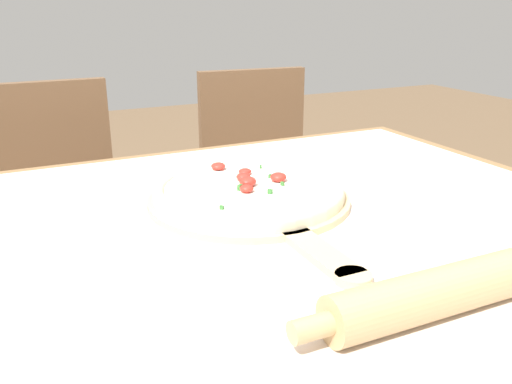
# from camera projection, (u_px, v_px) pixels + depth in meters

# --- Properties ---
(dining_table) EXTENTS (1.19, 1.02, 0.74)m
(dining_table) POSITION_uv_depth(u_px,v_px,m) (286.00, 275.00, 0.95)
(dining_table) COLOR olive
(dining_table) RESTS_ON ground_plane
(towel_cloth) EXTENTS (1.11, 0.94, 0.00)m
(towel_cloth) POSITION_uv_depth(u_px,v_px,m) (287.00, 219.00, 0.91)
(towel_cloth) COLOR silver
(towel_cloth) RESTS_ON dining_table
(pizza_peel) EXTENTS (0.36, 0.53, 0.01)m
(pizza_peel) POSITION_uv_depth(u_px,v_px,m) (253.00, 203.00, 0.96)
(pizza_peel) COLOR #D6B784
(pizza_peel) RESTS_ON towel_cloth
(pizza) EXTENTS (0.34, 0.34, 0.04)m
(pizza) POSITION_uv_depth(u_px,v_px,m) (249.00, 190.00, 0.97)
(pizza) COLOR beige
(pizza) RESTS_ON pizza_peel
(rolling_pin) EXTENTS (0.40, 0.06, 0.06)m
(rolling_pin) POSITION_uv_depth(u_px,v_px,m) (443.00, 291.00, 0.62)
(rolling_pin) COLOR tan
(rolling_pin) RESTS_ON towel_cloth
(chair_left) EXTENTS (0.40, 0.40, 0.87)m
(chair_left) POSITION_uv_depth(u_px,v_px,m) (57.00, 211.00, 1.61)
(chair_left) COLOR brown
(chair_left) RESTS_ON ground_plane
(chair_right) EXTENTS (0.43, 0.43, 0.87)m
(chair_right) POSITION_uv_depth(u_px,v_px,m) (261.00, 180.00, 1.89)
(chair_right) COLOR brown
(chair_right) RESTS_ON ground_plane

